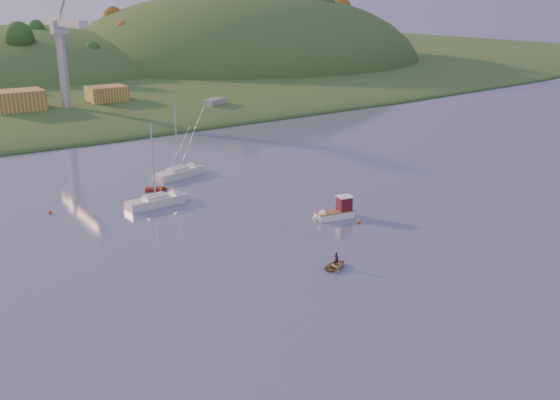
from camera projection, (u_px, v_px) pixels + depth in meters
ground at (483, 355)px, 49.75m from camera, size 500.00×500.00×0.00m
shore_slope at (16, 96)px, 179.68m from camera, size 640.00×150.00×7.00m
hill_center at (17, 78)px, 220.44m from camera, size 140.00×120.00×36.00m
hill_right at (245, 67)px, 253.89m from camera, size 150.00×130.00×60.00m
hillside_trees at (2, 88)px, 195.42m from camera, size 280.00×50.00×32.00m
wharf at (78, 112)px, 148.11m from camera, size 42.00×16.00×2.40m
shed_west at (18, 101)px, 140.85m from camera, size 11.00×8.00×4.80m
shed_east at (107, 94)px, 152.95m from camera, size 9.00×7.00×4.00m
dock_crane at (63, 44)px, 138.71m from camera, size 3.20×28.00×20.30m
fishing_boat at (332, 213)px, 79.96m from camera, size 6.14×2.82×3.77m
sailboat_near at (156, 200)px, 85.04m from camera, size 8.43×3.22×11.43m
sailboat_far at (178, 172)px, 98.54m from camera, size 8.92×4.88×11.85m
canoe at (336, 265)px, 65.57m from camera, size 3.48×2.86×0.63m
paddler at (336, 261)px, 65.43m from camera, size 0.49×0.63×1.52m
red_tender at (159, 189)px, 91.82m from camera, size 3.51×2.27×1.13m
work_vessel at (215, 108)px, 152.62m from camera, size 14.62×10.26×3.55m
buoy_0 at (359, 221)px, 78.55m from camera, size 0.50×0.50×0.50m
buoy_2 at (50, 212)px, 82.02m from camera, size 0.50×0.50×0.50m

